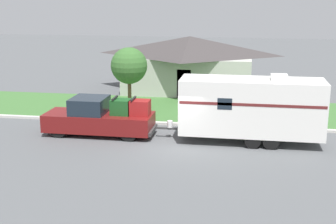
{
  "coord_description": "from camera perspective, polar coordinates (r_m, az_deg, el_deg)",
  "views": [
    {
      "loc": [
        3.3,
        -21.83,
        7.33
      ],
      "look_at": [
        -0.58,
        1.24,
        1.4
      ],
      "focal_mm": 50.0,
      "sensor_mm": 36.0,
      "label": 1
    }
  ],
  "objects": [
    {
      "name": "mailbox",
      "position": [
        27.52,
        2.17,
        0.79
      ],
      "size": [
        0.48,
        0.2,
        1.23
      ],
      "color": "brown",
      "rests_on": "ground_plane"
    },
    {
      "name": "lawn_strip",
      "position": [
        30.31,
        3.02,
        0.24
      ],
      "size": [
        80.0,
        7.0,
        0.03
      ],
      "color": "#3D6B33",
      "rests_on": "ground_plane"
    },
    {
      "name": "travel_trailer",
      "position": [
        23.72,
        10.13,
        0.62
      ],
      "size": [
        8.37,
        2.27,
        3.52
      ],
      "color": "black",
      "rests_on": "ground_plane"
    },
    {
      "name": "pickup_truck",
      "position": [
        25.11,
        -8.26,
        -0.7
      ],
      "size": [
        5.86,
        2.08,
        2.09
      ],
      "color": "black",
      "rests_on": "ground_plane"
    },
    {
      "name": "curb_strip",
      "position": [
        26.79,
        2.12,
        -1.51
      ],
      "size": [
        80.0,
        0.3,
        0.14
      ],
      "color": "beige",
      "rests_on": "ground_plane"
    },
    {
      "name": "tree_in_yard",
      "position": [
        30.58,
        -4.77,
        5.62
      ],
      "size": [
        2.38,
        2.38,
        3.99
      ],
      "color": "brown",
      "rests_on": "ground_plane"
    },
    {
      "name": "house_across_street",
      "position": [
        36.58,
        2.65,
        6.08
      ],
      "size": [
        10.22,
        7.21,
        4.17
      ],
      "color": "#B2B2A8",
      "rests_on": "ground_plane"
    },
    {
      "name": "ground_plane",
      "position": [
        23.26,
        0.91,
        -4.15
      ],
      "size": [
        120.0,
        120.0,
        0.0
      ],
      "primitive_type": "plane",
      "color": "#515456"
    }
  ]
}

